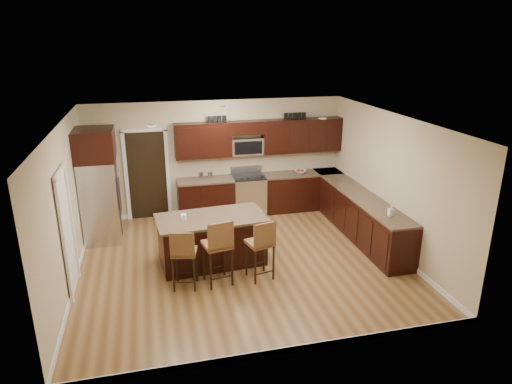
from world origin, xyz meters
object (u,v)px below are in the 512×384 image
object	(u,v)px
island	(212,241)
stool_left	(184,253)
stool_mid	(219,245)
stool_right	(262,243)
refrigerator	(99,185)
range	(249,194)

from	to	relation	value
island	stool_left	size ratio (longest dim) A/B	1.93
stool_mid	stool_right	size ratio (longest dim) A/B	1.08
stool_mid	island	bearing A→B (deg)	79.01
stool_right	refrigerator	xyz separation A→B (m)	(-2.81, 2.42, 0.51)
refrigerator	stool_mid	bearing A→B (deg)	-49.62
stool_mid	stool_right	distance (m)	0.75
range	stool_mid	size ratio (longest dim) A/B	0.92
range	island	size ratio (longest dim) A/B	0.53
island	stool_right	size ratio (longest dim) A/B	1.86
stool_left	island	bearing A→B (deg)	67.79
stool_left	stool_right	size ratio (longest dim) A/B	0.97
refrigerator	stool_left	bearing A→B (deg)	-58.56
range	refrigerator	xyz separation A→B (m)	(-3.30, -0.75, 0.74)
island	range	bearing A→B (deg)	57.16
range	stool_right	bearing A→B (deg)	-98.72
stool_left	stool_right	world-z (taller)	stool_right
island	stool_mid	distance (m)	0.91
range	stool_right	world-z (taller)	stool_right
stool_left	stool_mid	world-z (taller)	stool_mid
stool_left	stool_right	bearing A→B (deg)	12.71
stool_mid	stool_right	bearing A→B (deg)	-10.24
island	refrigerator	xyz separation A→B (m)	(-2.07, 1.58, 0.78)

